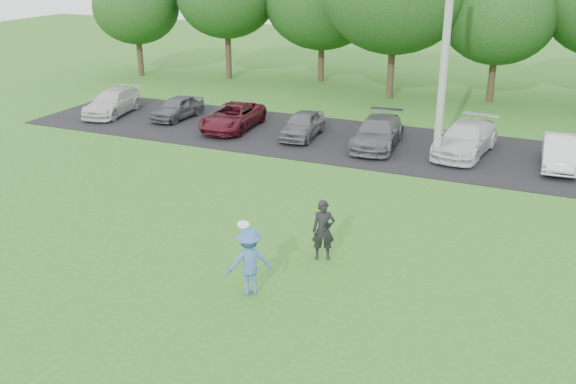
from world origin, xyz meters
name	(u,v)px	position (x,y,z in m)	size (l,w,h in m)	color
ground	(229,292)	(0.00, 0.00, 0.00)	(100.00, 100.00, 0.00)	#276F1F
parking_lot	(381,145)	(0.00, 13.00, 0.01)	(32.00, 6.50, 0.03)	black
utility_pole	(447,30)	(2.51, 11.61, 4.89)	(0.28, 0.28, 9.78)	gray
frisbee_player	(249,262)	(0.48, 0.17, 0.83)	(1.21, 1.15, 1.89)	#3C65AA
camera_bystander	(323,230)	(1.42, 2.54, 0.81)	(0.69, 0.59, 1.61)	black
parked_cars	(407,134)	(1.07, 12.91, 0.60)	(28.73, 4.71, 1.23)	silver
tree_row	(469,3)	(1.51, 22.76, 4.91)	(42.39, 9.85, 8.64)	#38281C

